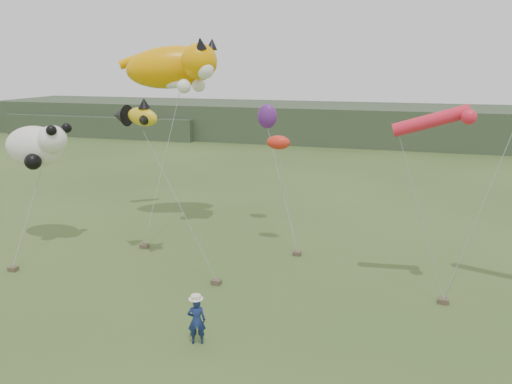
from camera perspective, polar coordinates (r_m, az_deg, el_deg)
ground at (r=16.67m, az=-4.85°, el=-16.75°), size 120.00×120.00×0.00m
headland at (r=58.92m, az=8.17°, el=7.79°), size 90.00×13.00×4.00m
festival_attendant at (r=16.30m, az=-6.80°, el=-14.39°), size 0.67×0.55×1.57m
sandbag_anchors at (r=21.73m, az=-4.57°, el=-8.69°), size 17.89×5.52×0.19m
cat_kite at (r=26.59m, az=-8.97°, el=13.96°), size 6.30×3.89×2.72m
fish_kite at (r=21.44m, az=-13.72°, el=8.50°), size 2.40×1.58×1.21m
tube_kites at (r=19.47m, az=26.56°, el=8.56°), size 7.01×1.76×2.10m
panda_kite at (r=25.87m, az=-23.69°, el=4.85°), size 3.45×2.23×2.14m
misc_kites at (r=24.87m, az=1.69°, el=7.72°), size 2.35×3.45×1.83m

